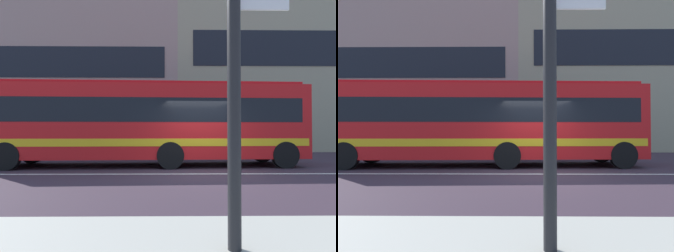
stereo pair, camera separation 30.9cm
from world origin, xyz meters
The scene contains 5 objects.
ground_plane centered at (0.00, 0.00, 0.00)m, with size 160.00×160.00×0.00m, color #3A2B36.
lane_centre_line centered at (0.00, 0.00, 0.00)m, with size 60.00×0.16×0.01m, color silver.
apartment_block_left centered at (-11.34, 15.00, 5.20)m, with size 21.79×10.06×10.40m.
apartment_block_right centered at (12.51, 15.00, 6.04)m, with size 25.91×10.06×12.08m.
transit_bus centered at (-1.93, 2.36, 1.81)m, with size 12.28×3.09×3.28m.
Camera 2 is at (-1.03, -9.48, 1.37)m, focal length 31.27 mm.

